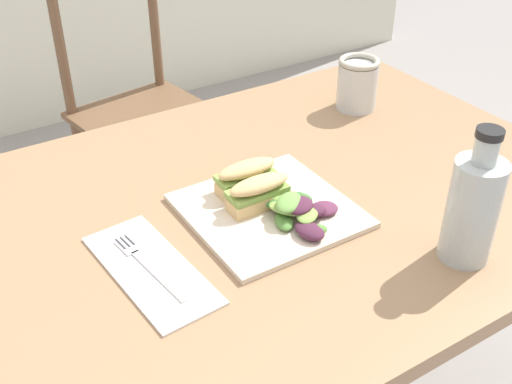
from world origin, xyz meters
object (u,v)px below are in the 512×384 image
at_px(plate_lunch, 269,211).
at_px(sandwich_half_back, 247,176).
at_px(fork_on_napkin, 145,262).
at_px(chair_wooden_far, 140,111).
at_px(dining_table, 262,260).
at_px(bottle_cold_brew, 471,214).
at_px(sandwich_half_front, 259,192).
at_px(mason_jar_iced_tea, 357,86).

xyz_separation_m(plate_lunch, sandwich_half_back, (-0.00, 0.07, 0.03)).
bearing_deg(plate_lunch, fork_on_napkin, -176.81).
bearing_deg(chair_wooden_far, sandwich_half_back, -101.01).
relative_size(sandwich_half_back, fork_on_napkin, 0.59).
distance_m(plate_lunch, fork_on_napkin, 0.23).
height_order(dining_table, plate_lunch, plate_lunch).
bearing_deg(sandwich_half_back, chair_wooden_far, 78.99).
bearing_deg(bottle_cold_brew, plate_lunch, 127.05).
xyz_separation_m(dining_table, chair_wooden_far, (0.18, 1.00, -0.16)).
relative_size(dining_table, plate_lunch, 4.57).
height_order(sandwich_half_front, bottle_cold_brew, bottle_cold_brew).
bearing_deg(dining_table, fork_on_napkin, -168.04).
height_order(plate_lunch, fork_on_napkin, plate_lunch).
relative_size(dining_table, chair_wooden_far, 1.38).
distance_m(chair_wooden_far, bottle_cold_brew, 1.34).
height_order(sandwich_half_front, fork_on_napkin, sandwich_half_front).
bearing_deg(chair_wooden_far, plate_lunch, -100.22).
distance_m(chair_wooden_far, sandwich_half_front, 1.09).
relative_size(plate_lunch, fork_on_napkin, 1.41).
xyz_separation_m(chair_wooden_far, plate_lunch, (-0.19, -1.04, 0.30)).
height_order(sandwich_half_front, sandwich_half_back, same).
height_order(chair_wooden_far, bottle_cold_brew, bottle_cold_brew).
xyz_separation_m(dining_table, sandwich_half_back, (-0.01, 0.03, 0.17)).
bearing_deg(sandwich_half_back, sandwich_half_front, -99.42).
xyz_separation_m(sandwich_half_front, mason_jar_iced_tea, (0.39, 0.22, 0.01)).
xyz_separation_m(plate_lunch, bottle_cold_brew, (0.19, -0.25, 0.07)).
bearing_deg(sandwich_half_back, plate_lunch, -88.42).
distance_m(plate_lunch, sandwich_half_back, 0.07).
xyz_separation_m(sandwich_half_back, bottle_cold_brew, (0.19, -0.32, 0.04)).
distance_m(dining_table, chair_wooden_far, 1.03).
xyz_separation_m(chair_wooden_far, mason_jar_iced_tea, (0.20, -0.80, 0.34)).
bearing_deg(plate_lunch, sandwich_half_front, 126.50).
bearing_deg(fork_on_napkin, sandwich_half_back, 19.20).
height_order(plate_lunch, sandwich_half_front, sandwich_half_front).
xyz_separation_m(plate_lunch, mason_jar_iced_tea, (0.38, 0.24, 0.05)).
xyz_separation_m(chair_wooden_far, bottle_cold_brew, (0.00, -1.29, 0.37)).
relative_size(dining_table, sandwich_half_front, 10.87).
bearing_deg(sandwich_half_front, plate_lunch, -53.50).
bearing_deg(sandwich_half_back, fork_on_napkin, -160.80).
distance_m(dining_table, fork_on_napkin, 0.28).
height_order(sandwich_half_front, mason_jar_iced_tea, mason_jar_iced_tea).
distance_m(chair_wooden_far, plate_lunch, 1.10).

